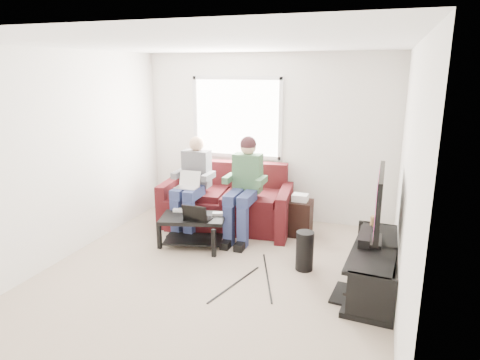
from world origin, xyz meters
name	(u,v)px	position (x,y,z in m)	size (l,w,h in m)	color
floor	(213,276)	(0.00, 0.00, 0.00)	(4.50, 4.50, 0.00)	#C0AB95
ceiling	(209,44)	(0.00, 0.00, 2.60)	(4.50, 4.50, 0.00)	white
wall_back	(267,138)	(0.00, 2.25, 1.30)	(4.50, 4.50, 0.00)	white
wall_front	(69,248)	(0.00, -2.25, 1.30)	(4.50, 4.50, 0.00)	white
wall_left	(63,157)	(-2.00, 0.00, 1.30)	(4.50, 4.50, 0.00)	white
wall_right	(406,184)	(2.00, 0.00, 1.30)	(4.50, 4.50, 0.00)	white
window	(237,118)	(-0.50, 2.23, 1.60)	(1.48, 0.04, 1.28)	white
sofa	(227,204)	(-0.45, 1.65, 0.34)	(2.09, 1.12, 0.94)	#481212
person_left	(192,180)	(-0.85, 1.28, 0.77)	(0.40, 0.71, 1.39)	navy
person_right	(244,181)	(-0.05, 1.30, 0.83)	(0.40, 0.71, 1.44)	navy
laptop_silver	(187,184)	(-0.85, 1.12, 0.76)	(0.32, 0.22, 0.24)	silver
coffee_table	(193,224)	(-0.60, 0.74, 0.31)	(0.96, 0.72, 0.43)	black
laptop_black	(198,211)	(-0.48, 0.66, 0.55)	(0.34, 0.24, 0.24)	black
controller_a	(178,210)	(-0.88, 0.86, 0.45)	(0.14, 0.09, 0.04)	silver
controller_b	(192,210)	(-0.70, 0.92, 0.45)	(0.14, 0.09, 0.04)	black
controller_c	(218,214)	(-0.30, 0.89, 0.45)	(0.14, 0.09, 0.04)	gray
tv_stand	(373,269)	(1.77, 0.34, 0.22)	(0.57, 1.54, 0.50)	black
tv	(379,203)	(1.77, 0.44, 0.96)	(0.12, 1.10, 0.81)	black
soundbar	(365,237)	(1.65, 0.44, 0.55)	(0.12, 0.50, 0.10)	black
drink_cup	(374,221)	(1.72, 0.97, 0.56)	(0.08, 0.08, 0.12)	olive
console_white	(372,280)	(1.77, -0.06, 0.30)	(0.30, 0.22, 0.06)	silver
console_grey	(375,252)	(1.77, 0.64, 0.31)	(0.34, 0.26, 0.08)	gray
console_black	(374,265)	(1.77, 0.29, 0.30)	(0.38, 0.30, 0.07)	black
subwoofer	(305,251)	(0.97, 0.53, 0.24)	(0.21, 0.21, 0.48)	black
keyboard_floor	(340,293)	(1.45, 0.07, 0.01)	(0.16, 0.47, 0.03)	black
end_table	(299,217)	(0.68, 1.62, 0.28)	(0.35, 0.35, 0.62)	black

